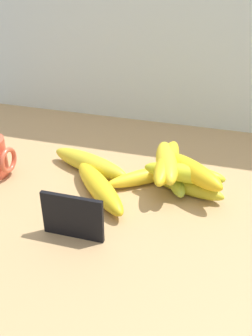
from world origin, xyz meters
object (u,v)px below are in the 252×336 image
object	(u,v)px
chalkboard_sign	(73,218)
banana_4	(90,163)
banana_0	(150,175)
banana_5	(167,162)
banana_8	(167,162)
banana_1	(185,185)
banana_3	(174,176)
banana_6	(184,173)
banana_7	(192,171)
banana_2	(99,187)

from	to	relation	value
chalkboard_sign	banana_4	xyz separation A→B (cm)	(-5.11, 21.11, -1.68)
banana_0	banana_5	size ratio (longest dim) A/B	1.22
banana_8	banana_1	bearing A→B (deg)	-20.89
banana_4	chalkboard_sign	bearing A→B (deg)	-76.39
banana_3	banana_6	bearing A→B (deg)	-57.57
banana_3	chalkboard_sign	bearing A→B (deg)	-121.90
banana_0	banana_4	world-z (taller)	banana_4
banana_4	banana_5	bearing A→B (deg)	-2.71
banana_0	banana_4	xyz separation A→B (cm)	(-13.79, 0.35, 0.50)
banana_1	banana_8	size ratio (longest dim) A/B	0.95
banana_4	banana_8	xyz separation A→B (cm)	(17.25, -0.66, 3.43)
banana_0	banana_7	xyz separation A→B (cm)	(8.82, -2.18, 3.85)
banana_0	banana_3	size ratio (longest dim) A/B	1.30
banana_5	banana_8	distance (cm)	0.20
banana_0	banana_3	world-z (taller)	banana_3
banana_1	banana_3	size ratio (longest dim) A/B	1.11
banana_6	banana_7	world-z (taller)	banana_7
banana_6	banana_7	size ratio (longest dim) A/B	1.00
banana_2	banana_1	bearing A→B (deg)	21.17
banana_6	banana_2	bearing A→B (deg)	-162.41
banana_2	banana_6	size ratio (longest dim) A/B	1.25
banana_0	banana_7	distance (cm)	9.86
banana_5	banana_8	world-z (taller)	banana_5
banana_2	banana_5	distance (cm)	14.63
banana_4	banana_7	world-z (taller)	banana_7
chalkboard_sign	banana_6	distance (cm)	23.93
banana_5	banana_4	bearing A→B (deg)	177.29
banana_4	banana_8	size ratio (longest dim) A/B	1.13
banana_1	banana_4	xyz separation A→B (cm)	(-21.42, 2.25, 0.45)
banana_3	banana_5	world-z (taller)	banana_5
banana_3	banana_1	bearing A→B (deg)	-45.62
banana_5	banana_7	bearing A→B (deg)	-17.64
banana_3	banana_0	bearing A→B (deg)	-168.86
chalkboard_sign	banana_3	distance (cm)	25.66
banana_0	banana_1	bearing A→B (deg)	-14.01
banana_2	banana_5	world-z (taller)	banana_5
banana_6	chalkboard_sign	bearing A→B (deg)	-132.34
banana_3	banana_8	distance (cm)	4.25
banana_0	banana_7	bearing A→B (deg)	-13.88
banana_6	banana_8	world-z (taller)	banana_8
banana_0	banana_8	distance (cm)	5.24
chalkboard_sign	banana_5	bearing A→B (deg)	59.14
banana_5	banana_7	distance (cm)	5.64
banana_3	banana_6	world-z (taller)	banana_6
banana_7	banana_8	size ratio (longest dim) A/B	0.90
banana_2	banana_4	distance (cm)	10.01
banana_8	banana_7	bearing A→B (deg)	-19.20
banana_5	chalkboard_sign	bearing A→B (deg)	-120.86
banana_2	banana_4	size ratio (longest dim) A/B	0.99
banana_8	banana_5	bearing A→B (deg)	-95.74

